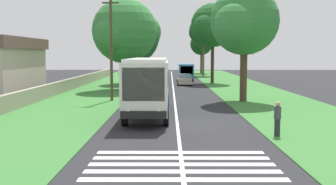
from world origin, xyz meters
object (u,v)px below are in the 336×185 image
roadside_tree_left_1 (143,33)px  roadside_tree_left_3 (124,33)px  roadside_tree_right_0 (203,32)px  roadside_tree_left_2 (134,40)px  utility_pole (111,47)px  roadside_tree_right_3 (212,27)px  trailing_minibus_0 (186,70)px  trailing_car_1 (185,80)px  roadside_tree_right_2 (201,45)px  coach_bus (149,83)px  roadside_tree_left_0 (144,38)px  trailing_car_0 (158,84)px  roadside_tree_right_1 (243,23)px  pedestrian (277,118)px

roadside_tree_left_1 → roadside_tree_left_3: bearing=-179.1°
roadside_tree_right_0 → roadside_tree_left_2: bearing=151.4°
utility_pole → roadside_tree_right_3: bearing=-27.0°
trailing_minibus_0 → roadside_tree_right_0: bearing=-14.8°
trailing_car_1 → trailing_minibus_0: bearing=-3.5°
roadside_tree_left_2 → roadside_tree_right_2: size_ratio=1.12×
coach_bus → trailing_minibus_0: size_ratio=1.86×
coach_bus → roadside_tree_left_0: (50.59, 3.38, 4.89)m
trailing_car_0 → roadside_tree_left_1: bearing=6.0°
roadside_tree_right_0 → roadside_tree_right_1: bearing=-180.0°
trailing_minibus_0 → utility_pole: 27.60m
roadside_tree_right_1 → roadside_tree_left_0: bearing=14.1°
pedestrian → coach_bus: bearing=43.4°
roadside_tree_left_0 → roadside_tree_right_3: size_ratio=0.91×
coach_bus → roadside_tree_right_2: size_ratio=1.35×
coach_bus → roadside_tree_right_3: 30.43m
roadside_tree_right_0 → pedestrian: size_ratio=6.45×
utility_pole → roadside_tree_left_1: bearing=0.8°
trailing_minibus_0 → roadside_tree_left_1: roadside_tree_left_1 is taller
trailing_minibus_0 → trailing_car_0: bearing=167.2°
coach_bus → roadside_tree_left_0: size_ratio=1.13×
trailing_car_1 → utility_pole: size_ratio=0.49×
roadside_tree_left_1 → trailing_minibus_0: bearing=-162.5°
roadside_tree_right_0 → trailing_car_0: bearing=166.3°
trailing_minibus_0 → roadside_tree_left_3: roadside_tree_left_3 is taller
roadside_tree_right_1 → utility_pole: bearing=87.2°
roadside_tree_left_0 → roadside_tree_right_2: size_ratio=1.19×
roadside_tree_left_1 → roadside_tree_right_1: size_ratio=1.29×
trailing_minibus_0 → roadside_tree_left_0: 18.44m
roadside_tree_left_0 → roadside_tree_left_1: (9.78, 0.95, 1.45)m
roadside_tree_right_1 → utility_pole: (0.54, 11.01, -1.98)m
roadside_tree_left_3 → roadside_tree_right_0: (29.75, -11.08, 1.77)m
trailing_car_1 → trailing_minibus_0: trailing_minibus_0 is taller
roadside_tree_left_1 → roadside_tree_right_1: 54.11m
roadside_tree_left_1 → roadside_tree_right_1: roadside_tree_left_1 is taller
roadside_tree_right_1 → pedestrian: bearing=176.7°
trailing_car_0 → roadside_tree_left_0: size_ratio=0.43×
roadside_tree_right_1 → roadside_tree_right_2: bearing=-0.5°
roadside_tree_right_2 → coach_bus: bearing=172.2°
coach_bus → trailing_car_1: 26.80m
roadside_tree_left_0 → roadside_tree_left_2: (-22.46, 0.07, -1.13)m
utility_pole → trailing_minibus_0: bearing=-15.7°
roadside_tree_left_2 → roadside_tree_right_1: (-20.55, -10.87, 0.69)m
roadside_tree_left_1 → roadside_tree_left_2: roadside_tree_left_1 is taller
roadside_tree_right_0 → roadside_tree_right_2: bearing=-2.6°
utility_pole → roadside_tree_left_0: bearing=-0.3°
roadside_tree_right_3 → trailing_minibus_0: bearing=30.8°
trailing_car_0 → roadside_tree_right_3: size_ratio=0.40×
roadside_tree_left_1 → roadside_tree_left_2: bearing=-178.5°
utility_pole → roadside_tree_right_0: bearing=-15.4°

